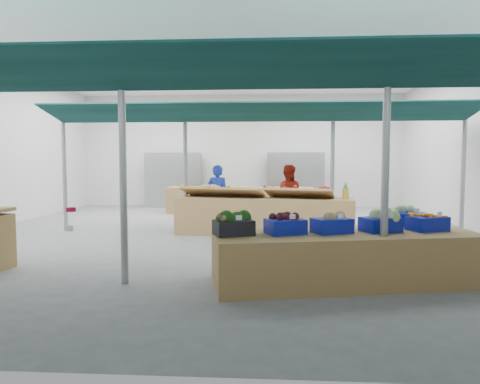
% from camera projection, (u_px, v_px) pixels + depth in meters
% --- Properties ---
extents(floor, '(13.00, 13.00, 0.00)m').
position_uv_depth(floor, '(225.00, 235.00, 9.83)').
color(floor, slate).
rests_on(floor, ground).
extents(hall, '(13.00, 13.00, 13.00)m').
position_uv_depth(hall, '(230.00, 125.00, 11.08)').
color(hall, silver).
rests_on(hall, ground).
extents(pole_grid, '(10.00, 4.60, 3.00)m').
position_uv_depth(pole_grid, '(256.00, 155.00, 7.91)').
color(pole_grid, gray).
rests_on(pole_grid, floor).
extents(awnings, '(9.50, 7.08, 0.30)m').
position_uv_depth(awnings, '(256.00, 102.00, 7.85)').
color(awnings, '#0A2A2B').
rests_on(awnings, pole_grid).
extents(back_shelving_left, '(2.00, 0.50, 2.00)m').
position_uv_depth(back_shelving_left, '(174.00, 180.00, 15.89)').
color(back_shelving_left, '#B23F33').
rests_on(back_shelving_left, floor).
extents(back_shelving_right, '(2.00, 0.50, 2.00)m').
position_uv_depth(back_shelving_right, '(295.00, 181.00, 15.61)').
color(back_shelving_right, '#B23F33').
rests_on(back_shelving_right, floor).
extents(veg_counter, '(3.80, 1.90, 0.71)m').
position_uv_depth(veg_counter, '(345.00, 258.00, 5.92)').
color(veg_counter, olive).
rests_on(veg_counter, floor).
extents(fruit_counter, '(4.11, 1.47, 0.86)m').
position_uv_depth(fruit_counter, '(264.00, 216.00, 9.86)').
color(fruit_counter, olive).
rests_on(fruit_counter, floor).
extents(far_counter, '(4.80, 1.25, 0.86)m').
position_uv_depth(far_counter, '(240.00, 200.00, 13.99)').
color(far_counter, olive).
rests_on(far_counter, floor).
extents(vendor_left, '(0.63, 0.46, 1.61)m').
position_uv_depth(vendor_left, '(218.00, 196.00, 11.00)').
color(vendor_left, '#1A32AA').
rests_on(vendor_left, floor).
extents(vendor_right, '(0.85, 0.70, 1.61)m').
position_uv_depth(vendor_right, '(288.00, 196.00, 10.89)').
color(vendor_right, maroon).
rests_on(vendor_right, floor).
extents(crate_broccoli, '(0.60, 0.52, 0.35)m').
position_uv_depth(crate_broccoli, '(233.00, 223.00, 5.68)').
color(crate_broccoli, black).
rests_on(crate_broccoli, veg_counter).
extents(crate_beets, '(0.60, 0.52, 0.29)m').
position_uv_depth(crate_beets, '(285.00, 224.00, 5.77)').
color(crate_beets, '#0D1996').
rests_on(crate_beets, veg_counter).
extents(crate_celeriac, '(0.60, 0.52, 0.31)m').
position_uv_depth(crate_celeriac, '(332.00, 222.00, 5.86)').
color(crate_celeriac, '#0D1996').
rests_on(crate_celeriac, veg_counter).
extents(crate_cabbage, '(0.60, 0.52, 0.35)m').
position_uv_depth(crate_cabbage, '(380.00, 220.00, 5.96)').
color(crate_cabbage, '#0D1996').
rests_on(crate_cabbage, veg_counter).
extents(crate_carrots, '(0.60, 0.52, 0.29)m').
position_uv_depth(crate_carrots, '(427.00, 223.00, 6.06)').
color(crate_carrots, '#0D1996').
rests_on(crate_carrots, veg_counter).
extents(sparrow, '(0.12, 0.09, 0.11)m').
position_uv_depth(sparrow, '(222.00, 218.00, 5.53)').
color(sparrow, brown).
rests_on(sparrow, crate_broccoli).
extents(pole_ribbon, '(0.12, 0.12, 0.28)m').
position_uv_depth(pole_ribbon, '(71.00, 211.00, 5.18)').
color(pole_ribbon, red).
rests_on(pole_ribbon, pole_grid).
extents(apple_heap_yellow, '(2.02, 1.16, 0.27)m').
position_uv_depth(apple_heap_yellow, '(222.00, 190.00, 9.90)').
color(apple_heap_yellow, '#997247').
rests_on(apple_heap_yellow, fruit_counter).
extents(apple_heap_red, '(1.63, 1.06, 0.27)m').
position_uv_depth(apple_heap_red, '(299.00, 191.00, 9.57)').
color(apple_heap_red, '#997247').
rests_on(apple_heap_red, fruit_counter).
extents(pineapple, '(0.14, 0.14, 0.39)m').
position_uv_depth(pineapple, '(346.00, 191.00, 9.38)').
color(pineapple, '#8C6019').
rests_on(pineapple, fruit_counter).
extents(crate_extra, '(0.52, 0.42, 0.32)m').
position_uv_depth(crate_extra, '(410.00, 216.00, 6.50)').
color(crate_extra, '#0D1996').
rests_on(crate_extra, veg_counter).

